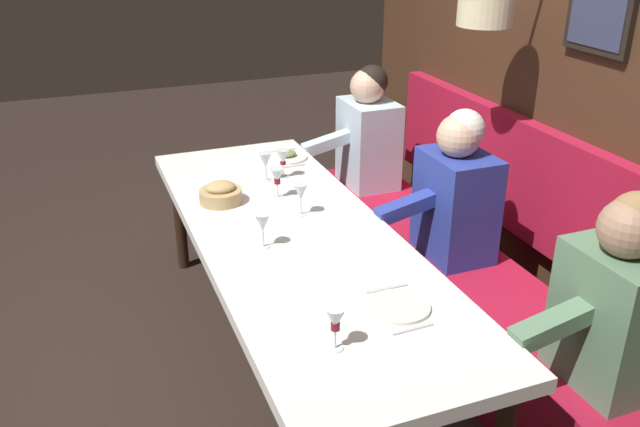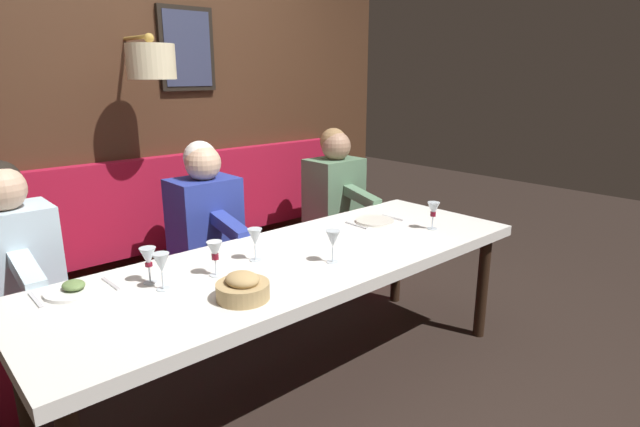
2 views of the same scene
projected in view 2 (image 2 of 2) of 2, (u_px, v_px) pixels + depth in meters
ground_plane at (299, 385)px, 2.78m from camera, size 12.00×12.00×0.00m
dining_table at (297, 268)px, 2.60m from camera, size 0.90×2.63×0.74m
banquette_bench at (212, 295)px, 3.36m from camera, size 0.52×2.83×0.45m
back_wall_panel at (159, 114)px, 3.46m from camera, size 0.59×4.03×2.90m
diner_nearest at (335, 184)px, 3.90m from camera, size 0.60×0.40×0.79m
diner_near at (205, 209)px, 3.18m from camera, size 0.60×0.40×0.79m
diner_middle at (11, 247)px, 2.50m from camera, size 0.60×0.40×0.79m
place_setting_0 at (375, 221)px, 3.18m from camera, size 0.24×0.31×0.01m
place_setting_1 at (74, 289)px, 2.16m from camera, size 0.24×0.31×0.05m
wine_glass_0 at (255, 238)px, 2.50m from camera, size 0.07×0.07×0.16m
wine_glass_1 at (148, 258)px, 2.23m from camera, size 0.07×0.07×0.16m
wine_glass_2 at (161, 264)px, 2.16m from camera, size 0.07×0.07×0.16m
wine_glass_3 at (215, 252)px, 2.31m from camera, size 0.07×0.07×0.16m
wine_glass_4 at (433, 210)px, 3.01m from camera, size 0.07×0.07×0.16m
wine_glass_5 at (333, 240)px, 2.47m from camera, size 0.07×0.07×0.16m
bread_bowl at (243, 288)px, 2.09m from camera, size 0.22×0.22×0.12m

